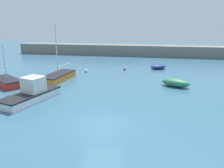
{
  "coord_description": "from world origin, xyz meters",
  "views": [
    {
      "loc": [
        2.96,
        -12.19,
        6.35
      ],
      "look_at": [
        -0.8,
        7.77,
        0.58
      ],
      "focal_mm": 35.0,
      "sensor_mm": 36.0,
      "label": 1
    }
  ],
  "objects_px": {
    "dinghy_near_pier": "(158,67)",
    "sailboat_short_mast": "(7,82)",
    "rowboat_white_midwater": "(176,83)",
    "sailboat_tall_mast": "(58,77)",
    "mooring_buoy_white": "(86,71)",
    "cabin_cruiser_white": "(32,93)",
    "mooring_buoy_pink": "(125,69)"
  },
  "relations": [
    {
      "from": "sailboat_tall_mast",
      "to": "mooring_buoy_white",
      "type": "distance_m",
      "value": 4.93
    },
    {
      "from": "rowboat_white_midwater",
      "to": "cabin_cruiser_white",
      "type": "height_order",
      "value": "cabin_cruiser_white"
    },
    {
      "from": "dinghy_near_pier",
      "to": "cabin_cruiser_white",
      "type": "bearing_deg",
      "value": -151.81
    },
    {
      "from": "dinghy_near_pier",
      "to": "sailboat_short_mast",
      "type": "xyz_separation_m",
      "value": [
        -15.57,
        -11.32,
        0.08
      ]
    },
    {
      "from": "sailboat_tall_mast",
      "to": "mooring_buoy_pink",
      "type": "xyz_separation_m",
      "value": [
        6.69,
        6.76,
        -0.22
      ]
    },
    {
      "from": "sailboat_tall_mast",
      "to": "dinghy_near_pier",
      "type": "distance_m",
      "value": 13.96
    },
    {
      "from": "sailboat_tall_mast",
      "to": "cabin_cruiser_white",
      "type": "bearing_deg",
      "value": 12.41
    },
    {
      "from": "mooring_buoy_pink",
      "to": "mooring_buoy_white",
      "type": "relative_size",
      "value": 0.99
    },
    {
      "from": "cabin_cruiser_white",
      "to": "mooring_buoy_white",
      "type": "bearing_deg",
      "value": -170.42
    },
    {
      "from": "sailboat_tall_mast",
      "to": "sailboat_short_mast",
      "type": "xyz_separation_m",
      "value": [
        -4.33,
        -3.03,
        -0.02
      ]
    },
    {
      "from": "rowboat_white_midwater",
      "to": "mooring_buoy_pink",
      "type": "distance_m",
      "value": 9.25
    },
    {
      "from": "rowboat_white_midwater",
      "to": "mooring_buoy_white",
      "type": "height_order",
      "value": "rowboat_white_midwater"
    },
    {
      "from": "rowboat_white_midwater",
      "to": "mooring_buoy_white",
      "type": "relative_size",
      "value": 7.94
    },
    {
      "from": "sailboat_short_mast",
      "to": "mooring_buoy_white",
      "type": "height_order",
      "value": "sailboat_short_mast"
    },
    {
      "from": "sailboat_tall_mast",
      "to": "dinghy_near_pier",
      "type": "xyz_separation_m",
      "value": [
        11.24,
        8.29,
        -0.1
      ]
    },
    {
      "from": "cabin_cruiser_white",
      "to": "mooring_buoy_white",
      "type": "distance_m",
      "value": 11.26
    },
    {
      "from": "rowboat_white_midwater",
      "to": "cabin_cruiser_white",
      "type": "bearing_deg",
      "value": 51.05
    },
    {
      "from": "dinghy_near_pier",
      "to": "sailboat_short_mast",
      "type": "height_order",
      "value": "sailboat_short_mast"
    },
    {
      "from": "sailboat_short_mast",
      "to": "rowboat_white_midwater",
      "type": "distance_m",
      "value": 17.39
    },
    {
      "from": "rowboat_white_midwater",
      "to": "cabin_cruiser_white",
      "type": "distance_m",
      "value": 13.83
    },
    {
      "from": "cabin_cruiser_white",
      "to": "mooring_buoy_white",
      "type": "xyz_separation_m",
      "value": [
        1.26,
        11.18,
        -0.44
      ]
    },
    {
      "from": "dinghy_near_pier",
      "to": "sailboat_tall_mast",
      "type": "bearing_deg",
      "value": -169.87
    },
    {
      "from": "sailboat_tall_mast",
      "to": "cabin_cruiser_white",
      "type": "relative_size",
      "value": 1.09
    },
    {
      "from": "mooring_buoy_white",
      "to": "mooring_buoy_pink",
      "type": "bearing_deg",
      "value": 24.46
    },
    {
      "from": "rowboat_white_midwater",
      "to": "mooring_buoy_pink",
      "type": "relative_size",
      "value": 7.99
    },
    {
      "from": "cabin_cruiser_white",
      "to": "mooring_buoy_pink",
      "type": "bearing_deg",
      "value": 171.52
    },
    {
      "from": "sailboat_short_mast",
      "to": "rowboat_white_midwater",
      "type": "xyz_separation_m",
      "value": [
        17.16,
        2.86,
        0.0
      ]
    },
    {
      "from": "dinghy_near_pier",
      "to": "mooring_buoy_white",
      "type": "distance_m",
      "value": 10.1
    },
    {
      "from": "sailboat_tall_mast",
      "to": "dinghy_near_pier",
      "type": "bearing_deg",
      "value": 133.72
    },
    {
      "from": "sailboat_short_mast",
      "to": "mooring_buoy_pink",
      "type": "xyz_separation_m",
      "value": [
        11.03,
        9.79,
        -0.2
      ]
    },
    {
      "from": "sailboat_short_mast",
      "to": "rowboat_white_midwater",
      "type": "bearing_deg",
      "value": 42.67
    },
    {
      "from": "sailboat_short_mast",
      "to": "cabin_cruiser_white",
      "type": "bearing_deg",
      "value": -2.89
    }
  ]
}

